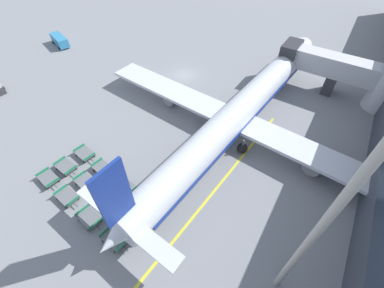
{
  "coord_description": "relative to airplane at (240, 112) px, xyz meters",
  "views": [
    {
      "loc": [
        22.32,
        -33.47,
        24.49
      ],
      "look_at": [
        11.33,
        -15.59,
        2.41
      ],
      "focal_mm": 24.0,
      "sensor_mm": 36.0,
      "label": 1
    }
  ],
  "objects": [
    {
      "name": "stand_guidance_stripe",
      "position": [
        2.31,
        -10.13,
        -2.85
      ],
      "size": [
        3.05,
        29.19,
        0.01
      ],
      "color": "yellow",
      "rests_on": "ground_plane"
    },
    {
      "name": "baggage_dolly_row_mid_a_col_a",
      "position": [
        -14.36,
        -17.54,
        -2.38
      ],
      "size": [
        3.18,
        1.9,
        0.92
      ],
      "color": "slate",
      "rests_on": "ground_plane"
    },
    {
      "name": "baggage_dolly_row_mid_b_col_c",
      "position": [
        -6.41,
        -16.0,
        -2.38
      ],
      "size": [
        3.21,
        2.01,
        0.92
      ],
      "color": "slate",
      "rests_on": "ground_plane"
    },
    {
      "name": "baggage_dolly_row_near_col_c",
      "position": [
        -6.93,
        -20.78,
        -2.38
      ],
      "size": [
        3.2,
        1.98,
        0.92
      ],
      "color": "slate",
      "rests_on": "ground_plane"
    },
    {
      "name": "baggage_dolly_row_mid_a_col_d",
      "position": [
        -2.77,
        -18.85,
        -2.38
      ],
      "size": [
        3.15,
        1.83,
        0.92
      ],
      "color": "slate",
      "rests_on": "ground_plane"
    },
    {
      "name": "baggage_dolly_row_mid_b_col_d",
      "position": [
        -2.66,
        -16.42,
        -2.38
      ],
      "size": [
        3.16,
        1.85,
        0.92
      ],
      "color": "slate",
      "rests_on": "ground_plane"
    },
    {
      "name": "jet_bridge",
      "position": [
        10.8,
        15.42,
        0.97
      ],
      "size": [
        18.14,
        4.84,
        6.34
      ],
      "color": "silver",
      "rests_on": "ground_plane"
    },
    {
      "name": "service_van",
      "position": [
        -41.74,
        3.87,
        -1.8
      ],
      "size": [
        5.65,
        3.52,
        1.92
      ],
      "color": "teal",
      "rests_on": "ground_plane"
    },
    {
      "name": "baggage_dolly_row_near_col_b",
      "position": [
        -10.87,
        -20.26,
        -2.38
      ],
      "size": [
        3.19,
        1.93,
        0.92
      ],
      "color": "slate",
      "rests_on": "ground_plane"
    },
    {
      "name": "baggage_dolly_row_mid_a_col_c",
      "position": [
        -6.6,
        -18.38,
        -2.38
      ],
      "size": [
        3.17,
        1.88,
        0.92
      ],
      "color": "slate",
      "rests_on": "ground_plane"
    },
    {
      "name": "apron_light_mast",
      "position": [
        11.26,
        -16.45,
        11.85
      ],
      "size": [
        2.0,
        0.7,
        25.58
      ],
      "color": "#ADA89E",
      "rests_on": "ground_plane"
    },
    {
      "name": "ground_plane",
      "position": [
        -13.84,
        7.55,
        -2.85
      ],
      "size": [
        500.0,
        500.0,
        0.0
      ],
      "primitive_type": "plane",
      "color": "gray"
    },
    {
      "name": "airplane",
      "position": [
        0.0,
        0.0,
        0.0
      ],
      "size": [
        42.89,
        47.15,
        11.15
      ],
      "color": "silver",
      "rests_on": "ground_plane"
    },
    {
      "name": "baggage_dolly_row_mid_b_col_b",
      "position": [
        -10.38,
        -15.39,
        -2.38
      ],
      "size": [
        3.2,
        1.96,
        0.92
      ],
      "color": "slate",
      "rests_on": "ground_plane"
    },
    {
      "name": "baggage_dolly_row_mid_b_col_a",
      "position": [
        -14.03,
        -14.9,
        -2.38
      ],
      "size": [
        3.2,
        1.99,
        0.92
      ],
      "color": "slate",
      "rests_on": "ground_plane"
    },
    {
      "name": "baggage_dolly_row_near_col_a",
      "position": [
        -14.67,
        -19.74,
        -2.38
      ],
      "size": [
        3.21,
        2.0,
        0.92
      ],
      "color": "slate",
      "rests_on": "ground_plane"
    },
    {
      "name": "baggage_dolly_row_near_col_d",
      "position": [
        -3.26,
        -21.01,
        -2.38
      ],
      "size": [
        3.18,
        1.89,
        0.92
      ],
      "color": "slate",
      "rests_on": "ground_plane"
    },
    {
      "name": "baggage_dolly_row_mid_a_col_b",
      "position": [
        -10.62,
        -17.87,
        -2.38
      ],
      "size": [
        3.21,
        2.0,
        0.92
      ],
      "color": "slate",
      "rests_on": "ground_plane"
    }
  ]
}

